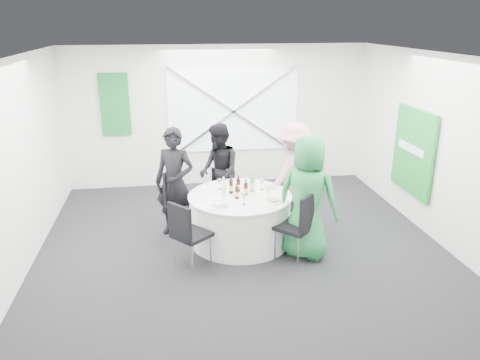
{
  "coord_description": "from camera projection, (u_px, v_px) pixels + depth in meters",
  "views": [
    {
      "loc": [
        -1.02,
        -6.26,
        3.27
      ],
      "look_at": [
        0.0,
        0.2,
        1.0
      ],
      "focal_mm": 35.0,
      "sensor_mm": 36.0,
      "label": 1
    }
  ],
  "objects": [
    {
      "name": "knife_a",
      "position": [
        277.0,
        200.0,
        6.82
      ],
      "size": [
        0.12,
        0.12,
        0.01
      ],
      "primitive_type": "cube",
      "rotation": [
        0.0,
        0.0,
        -0.8
      ],
      "color": "silver",
      "rests_on": "banquet_table"
    },
    {
      "name": "chair_front_left",
      "position": [
        187.0,
        230.0,
        6.28
      ],
      "size": [
        0.62,
        0.62,
        0.97
      ],
      "rotation": [
        0.0,
        0.0,
        2.27
      ],
      "color": "black",
      "rests_on": "floor"
    },
    {
      "name": "wall_back",
      "position": [
        218.0,
        116.0,
        9.4
      ],
      "size": [
        6.0,
        0.0,
        6.0
      ],
      "primitive_type": "plane",
      "rotation": [
        1.57,
        0.0,
        0.0
      ],
      "color": "white",
      "rests_on": "floor"
    },
    {
      "name": "chair_back_left",
      "position": [
        179.0,
        196.0,
        7.4
      ],
      "size": [
        0.64,
        0.64,
        1.03
      ],
      "rotation": [
        0.0,
        0.0,
        1.05
      ],
      "color": "black",
      "rests_on": "floor"
    },
    {
      "name": "banquet_table",
      "position": [
        240.0,
        218.0,
        7.12
      ],
      "size": [
        1.56,
        1.56,
        0.76
      ],
      "color": "silver",
      "rests_on": "floor"
    },
    {
      "name": "person_man_back",
      "position": [
        219.0,
        171.0,
        7.94
      ],
      "size": [
        0.57,
        0.85,
        1.62
      ],
      "primitive_type": "imported",
      "rotation": [
        0.0,
        0.0,
        -1.39
      ],
      "color": "black",
      "rests_on": "floor"
    },
    {
      "name": "person_woman_pink",
      "position": [
        294.0,
        175.0,
        7.63
      ],
      "size": [
        1.21,
        0.99,
        1.7
      ],
      "primitive_type": "imported",
      "rotation": [
        0.0,
        0.0,
        -2.63
      ],
      "color": "#CA838E",
      "rests_on": "floor"
    },
    {
      "name": "wall_left",
      "position": [
        18.0,
        168.0,
        6.16
      ],
      "size": [
        0.0,
        6.0,
        6.0
      ],
      "primitive_type": "plane",
      "rotation": [
        1.57,
        0.0,
        1.57
      ],
      "color": "white",
      "rests_on": "floor"
    },
    {
      "name": "green_sign",
      "position": [
        413.0,
        151.0,
        7.66
      ],
      "size": [
        0.05,
        1.2,
        1.4
      ],
      "primitive_type": "cube",
      "color": "#1A8F2D",
      "rests_on": "wall_right"
    },
    {
      "name": "window_brace_a",
      "position": [
        234.0,
        112.0,
        9.34
      ],
      "size": [
        2.63,
        0.05,
        1.84
      ],
      "primitive_type": "cube",
      "rotation": [
        0.0,
        0.97,
        0.0
      ],
      "color": "silver",
      "rests_on": "window_panel"
    },
    {
      "name": "person_woman_green",
      "position": [
        307.0,
        198.0,
        6.53
      ],
      "size": [
        1.05,
        0.97,
        1.79
      ],
      "primitive_type": "imported",
      "rotation": [
        0.0,
        0.0,
        2.54
      ],
      "color": "#248442",
      "rests_on": "floor"
    },
    {
      "name": "beer_bottle_c",
      "position": [
        246.0,
        189.0,
        6.98
      ],
      "size": [
        0.06,
        0.06,
        0.25
      ],
      "color": "#341709",
      "rests_on": "banquet_table"
    },
    {
      "name": "wine_glass_d",
      "position": [
        244.0,
        196.0,
        6.61
      ],
      "size": [
        0.07,
        0.07,
        0.17
      ],
      "color": "white",
      "rests_on": "banquet_table"
    },
    {
      "name": "person_man_back_left",
      "position": [
        175.0,
        183.0,
        7.22
      ],
      "size": [
        0.74,
        0.63,
        1.72
      ],
      "primitive_type": "imported",
      "rotation": [
        0.0,
        0.0,
        -0.42
      ],
      "color": "black",
      "rests_on": "floor"
    },
    {
      "name": "wine_glass_e",
      "position": [
        252.0,
        180.0,
        7.29
      ],
      "size": [
        0.07,
        0.07,
        0.17
      ],
      "color": "white",
      "rests_on": "banquet_table"
    },
    {
      "name": "green_water_bottle",
      "position": [
        252.0,
        184.0,
        7.11
      ],
      "size": [
        0.08,
        0.08,
        0.3
      ],
      "color": "green",
      "rests_on": "banquet_table"
    },
    {
      "name": "plate_front_right",
      "position": [
        273.0,
        200.0,
        6.76
      ],
      "size": [
        0.28,
        0.28,
        0.04
      ],
      "color": "white",
      "rests_on": "banquet_table"
    },
    {
      "name": "beer_bottle_b",
      "position": [
        238.0,
        185.0,
        7.12
      ],
      "size": [
        0.06,
        0.06,
        0.26
      ],
      "color": "#341709",
      "rests_on": "banquet_table"
    },
    {
      "name": "napkin",
      "position": [
        220.0,
        204.0,
        6.54
      ],
      "size": [
        0.22,
        0.19,
        0.05
      ],
      "primitive_type": "cube",
      "rotation": [
        0.0,
        0.0,
        0.39
      ],
      "color": "silver",
      "rests_on": "plate_front_left"
    },
    {
      "name": "wine_glass_c",
      "position": [
        268.0,
        190.0,
        6.84
      ],
      "size": [
        0.07,
        0.07,
        0.17
      ],
      "color": "white",
      "rests_on": "banquet_table"
    },
    {
      "name": "plate_front_left",
      "position": [
        215.0,
        207.0,
        6.55
      ],
      "size": [
        0.28,
        0.28,
        0.01
      ],
      "color": "white",
      "rests_on": "banquet_table"
    },
    {
      "name": "beer_bottle_d",
      "position": [
        237.0,
        193.0,
        6.84
      ],
      "size": [
        0.06,
        0.06,
        0.24
      ],
      "color": "#341709",
      "rests_on": "banquet_table"
    },
    {
      "name": "green_banner",
      "position": [
        115.0,
        105.0,
        8.96
      ],
      "size": [
        0.55,
        0.04,
        1.2
      ],
      "primitive_type": "cube",
      "color": "#166F29",
      "rests_on": "wall_back"
    },
    {
      "name": "floor",
      "position": [
        242.0,
        247.0,
        7.06
      ],
      "size": [
        6.0,
        6.0,
        0.0
      ],
      "primitive_type": "plane",
      "color": "black",
      "rests_on": "ground"
    },
    {
      "name": "knife_c",
      "position": [
        221.0,
        208.0,
        6.52
      ],
      "size": [
        0.1,
        0.13,
        0.01
      ],
      "primitive_type": "cube",
      "rotation": [
        0.0,
        0.0,
        -2.51
      ],
      "color": "silver",
      "rests_on": "banquet_table"
    },
    {
      "name": "fork_a",
      "position": [
        265.0,
        207.0,
        6.57
      ],
      "size": [
        0.12,
        0.12,
        0.01
      ],
      "primitive_type": "cube",
      "rotation": [
        0.0,
        0.0,
        -0.77
      ],
      "color": "silver",
      "rests_on": "banquet_table"
    },
    {
      "name": "chair_back",
      "position": [
        223.0,
        188.0,
        8.12
      ],
      "size": [
        0.41,
        0.42,
        0.83
      ],
      "rotation": [
        0.0,
        0.0,
        0.11
      ],
      "color": "black",
      "rests_on": "floor"
    },
    {
      "name": "wall_right",
      "position": [
        438.0,
        149.0,
        7.05
      ],
      "size": [
        0.0,
        6.0,
        6.0
      ],
      "primitive_type": "plane",
      "rotation": [
        1.57,
        0.0,
        -1.57
      ],
      "color": "white",
      "rests_on": "floor"
    },
    {
      "name": "chair_front_right",
      "position": [
        300.0,
        222.0,
        6.47
      ],
      "size": [
        0.66,
        0.66,
        1.02
      ],
      "rotation": [
        0.0,
        0.0,
        3.92
      ],
      "color": "black",
      "rests_on": "floor"
    },
    {
      "name": "plate_back_right",
      "position": [
        271.0,
        187.0,
        7.27
      ],
      "size": [
        0.26,
        0.26,
        0.04
      ],
      "color": "white",
      "rests_on": "banquet_table"
    },
    {
      "name": "plate_back",
      "position": [
        233.0,
        183.0,
        7.51
      ],
      "size": [
        0.25,
        0.25,
        0.01
      ],
      "color": "white",
      "rests_on": "banquet_table"
    },
    {
      "name": "wall_front",
      "position": [
        301.0,
        261.0,
        3.8
      ],
      "size": [
        6.0,
        0.0,
        6.0
      ],
      "primitive_type": "plane",
      "rotation": [
        -1.57,
        0.0,
        0.0
      ],
      "color": "white",
      "rests_on": "floor"
    },
    {
      "name": "clear_water_bottle",
      "position": [
        224.0,
        189.0,
        6.93
      ],
      "size": [
        0.08,
        0.08,
        0.3
      ],
      "color": "white",
      "rests_on": "banquet_table"
    },
    {
      "name": "wine_glass_b",
      "position": [
        220.0,
        182.0,
        7.2
      ],
      "size": [
        0.07,
        0.07,
        0.17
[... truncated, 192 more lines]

